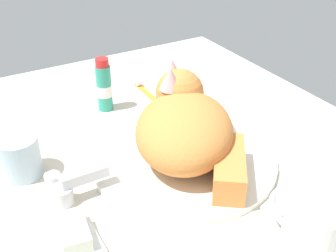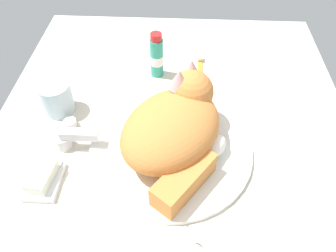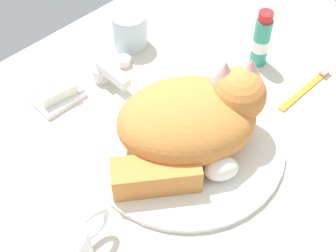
# 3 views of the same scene
# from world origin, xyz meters

# --- Properties ---
(ground_plane) EXTENTS (1.10, 0.83, 0.03)m
(ground_plane) POSITION_xyz_m (0.00, 0.00, -0.01)
(ground_plane) COLOR beige
(sink_basin) EXTENTS (0.34, 0.34, 0.01)m
(sink_basin) POSITION_xyz_m (0.00, 0.00, 0.01)
(sink_basin) COLOR silver
(sink_basin) RESTS_ON ground_plane
(faucet) EXTENTS (0.14, 0.10, 0.05)m
(faucet) POSITION_xyz_m (0.00, 0.22, 0.02)
(faucet) COLOR silver
(faucet) RESTS_ON ground_plane
(cat) EXTENTS (0.31, 0.28, 0.15)m
(cat) POSITION_xyz_m (0.01, -0.01, 0.07)
(cat) COLOR #D17F3D
(cat) RESTS_ON sink_basin
(rinse_cup) EXTENTS (0.07, 0.07, 0.08)m
(rinse_cup) POSITION_xyz_m (0.11, 0.27, 0.04)
(rinse_cup) COLOR silver
(rinse_cup) RESTS_ON ground_plane
(soap_dish) EXTENTS (0.09, 0.06, 0.01)m
(soap_dish) POSITION_xyz_m (-0.09, 0.24, 0.01)
(soap_dish) COLOR white
(soap_dish) RESTS_ON ground_plane
(soap_bar) EXTENTS (0.08, 0.05, 0.02)m
(soap_bar) POSITION_xyz_m (-0.09, 0.24, 0.02)
(soap_bar) COLOR silver
(soap_bar) RESTS_ON soap_dish
(toothpaste_bottle) EXTENTS (0.03, 0.03, 0.12)m
(toothpaste_bottle) POSITION_xyz_m (0.26, 0.05, 0.06)
(toothpaste_bottle) COLOR teal
(toothpaste_bottle) RESTS_ON ground_plane
(toothbrush) EXTENTS (0.15, 0.01, 0.02)m
(toothbrush) POSITION_xyz_m (0.27, -0.07, 0.01)
(toothbrush) COLOR orange
(toothbrush) RESTS_ON ground_plane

